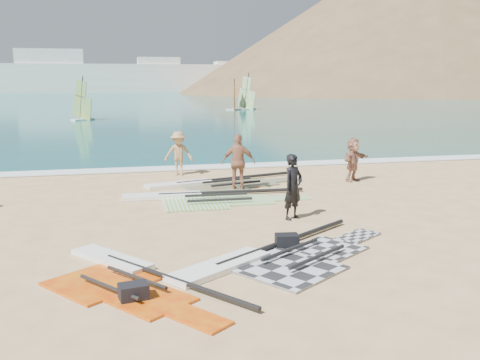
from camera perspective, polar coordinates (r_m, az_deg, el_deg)
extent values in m
plane|color=#D5B07C|center=(11.86, 3.72, -8.31)|extent=(300.00, 300.00, 0.00)
cube|color=#0C5259|center=(142.80, -12.05, 8.95)|extent=(300.00, 240.00, 0.06)
cube|color=white|center=(23.57, -5.00, 1.25)|extent=(300.00, 1.20, 0.04)
cube|color=white|center=(161.58, -19.48, 10.19)|extent=(160.00, 8.00, 8.00)
cube|color=white|center=(161.59, -19.52, 10.90)|extent=(18.00, 7.00, 12.00)
cube|color=white|center=(161.26, -8.66, 11.03)|extent=(12.00, 7.00, 10.00)
cube|color=white|center=(165.21, 0.18, 10.96)|extent=(16.00, 7.00, 9.00)
cube|color=white|center=(170.97, 6.84, 11.21)|extent=(10.00, 7.00, 11.00)
cone|color=brown|center=(166.17, 19.11, 8.82)|extent=(143.00, 143.00, 45.00)
cube|color=#242426|center=(11.25, 4.64, -9.28)|extent=(2.70, 2.75, 0.04)
cube|color=#242426|center=(12.53, 9.33, -7.28)|extent=(1.95, 1.92, 0.04)
cube|color=#242426|center=(13.63, 12.46, -5.91)|extent=(1.37, 1.21, 0.04)
cylinder|color=black|center=(12.77, 5.08, -6.45)|extent=(3.99, 2.76, 0.11)
cylinder|color=black|center=(11.96, 5.43, -7.36)|extent=(1.67, 1.17, 0.08)
cylinder|color=black|center=(11.56, 8.30, -8.07)|extent=(1.67, 1.17, 0.08)
cube|color=white|center=(11.16, -2.15, -9.20)|extent=(2.43, 1.95, 0.12)
cube|color=#65C92F|center=(16.96, -4.86, -2.41)|extent=(2.00, 2.21, 0.04)
cube|color=#65C92F|center=(17.24, 0.83, -2.16)|extent=(1.55, 1.44, 0.04)
cube|color=#65C92F|center=(17.58, 5.29, -1.94)|extent=(1.31, 0.68, 0.04)
cylinder|color=black|center=(18.08, -0.82, -1.28)|extent=(4.95, 0.26, 0.12)
cylinder|color=black|center=(17.39, -2.55, -1.58)|extent=(2.04, 0.15, 0.09)
cylinder|color=black|center=(16.67, -2.14, -2.12)|extent=(2.04, 0.15, 0.09)
cube|color=white|center=(17.81, -8.32, -1.71)|extent=(2.60, 0.78, 0.12)
cube|color=#E85B26|center=(19.24, -2.85, -0.81)|extent=(2.36, 2.50, 0.04)
cube|color=#E85B26|center=(20.00, 1.47, -0.35)|extent=(1.76, 1.69, 0.04)
cube|color=#E85B26|center=(20.70, 4.73, -0.01)|extent=(1.37, 0.93, 0.04)
cylinder|color=black|center=(20.65, -0.58, 0.23)|extent=(4.66, 1.36, 0.11)
cylinder|color=black|center=(19.85, -1.40, -0.02)|extent=(1.93, 0.60, 0.08)
cylinder|color=black|center=(19.22, -0.42, -0.38)|extent=(1.93, 0.60, 0.08)
cube|color=white|center=(19.71, -6.49, -0.47)|extent=(2.59, 1.31, 0.12)
cube|color=red|center=(10.84, -14.43, -10.40)|extent=(2.40, 2.37, 0.04)
cube|color=red|center=(9.78, -9.40, -12.56)|extent=(1.68, 1.70, 0.04)
cube|color=red|center=(9.00, -4.39, -14.59)|extent=(1.07, 1.18, 0.04)
cylinder|color=black|center=(10.43, -6.98, -10.50)|extent=(2.55, 3.36, 0.10)
cylinder|color=black|center=(10.49, -11.02, -10.15)|extent=(1.08, 1.41, 0.07)
cylinder|color=black|center=(10.14, -13.82, -11.02)|extent=(1.08, 1.41, 0.07)
cube|color=white|center=(11.88, -13.55, -8.25)|extent=(1.75, 2.07, 0.12)
cube|color=black|center=(9.80, -11.29, -11.70)|extent=(0.56, 0.44, 0.32)
cube|color=black|center=(12.55, 5.03, -6.49)|extent=(0.57, 0.43, 0.32)
imported|color=black|center=(14.89, 5.69, -0.74)|extent=(0.80, 0.73, 1.83)
imported|color=#A98353|center=(21.80, -6.58, 2.83)|extent=(1.27, 0.89, 1.79)
imported|color=#A76A4C|center=(18.69, -0.16, 1.90)|extent=(1.25, 0.78, 1.99)
imported|color=#A16C57|center=(20.85, 11.97, 2.15)|extent=(1.56, 1.28, 1.68)
cube|color=white|center=(52.95, -16.43, 6.22)|extent=(2.13, 2.06, 0.13)
cube|color=#F3A003|center=(52.88, -16.50, 7.42)|extent=(1.97, 2.09, 2.50)
cube|color=#F3A003|center=(52.82, -16.60, 9.28)|extent=(1.13, 1.19, 1.74)
cylinder|color=black|center=(52.84, -16.55, 8.45)|extent=(0.61, 0.64, 3.97)
cube|color=white|center=(67.44, -0.58, 7.52)|extent=(2.26, 1.21, 0.13)
cube|color=red|center=(67.39, -0.58, 8.42)|extent=(0.79, 2.57, 2.37)
cube|color=red|center=(67.34, -0.59, 9.81)|extent=(0.47, 1.46, 1.64)
cylinder|color=black|center=(67.36, -0.59, 9.19)|extent=(0.29, 0.74, 3.76)
cube|color=white|center=(68.20, 0.71, 7.57)|extent=(2.58, 1.93, 0.15)
cube|color=#5EB321|center=(68.14, 0.71, 8.62)|extent=(1.63, 2.73, 2.79)
cube|color=#5EB321|center=(68.10, 0.71, 10.23)|extent=(0.94, 1.55, 1.94)
cylinder|color=black|center=(68.11, 0.71, 9.51)|extent=(0.54, 0.81, 4.42)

